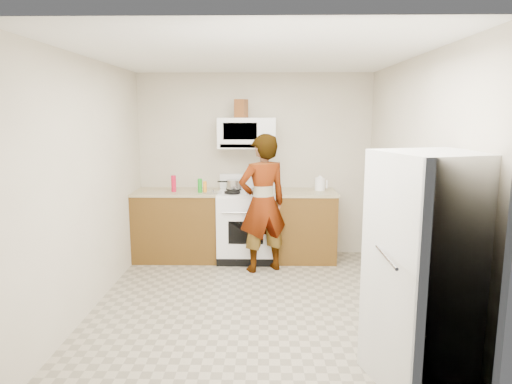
{
  "coord_description": "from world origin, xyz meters",
  "views": [
    {
      "loc": [
        0.14,
        -4.5,
        1.95
      ],
      "look_at": [
        0.04,
        0.55,
        1.08
      ],
      "focal_mm": 32.0,
      "sensor_mm": 36.0,
      "label": 1
    }
  ],
  "objects_px": {
    "gas_range": "(247,224)",
    "fridge": "(430,271)",
    "person": "(263,203)",
    "saucepan": "(234,184)",
    "kettle": "(320,184)",
    "microwave": "(247,133)"
  },
  "relations": [
    {
      "from": "kettle",
      "to": "saucepan",
      "type": "distance_m",
      "value": 1.16
    },
    {
      "from": "person",
      "to": "kettle",
      "type": "relative_size",
      "value": 10.4
    },
    {
      "from": "person",
      "to": "microwave",
      "type": "bearing_deg",
      "value": -93.49
    },
    {
      "from": "person",
      "to": "fridge",
      "type": "bearing_deg",
      "value": 92.52
    },
    {
      "from": "microwave",
      "to": "person",
      "type": "height_order",
      "value": "microwave"
    },
    {
      "from": "saucepan",
      "to": "person",
      "type": "bearing_deg",
      "value": -55.27
    },
    {
      "from": "gas_range",
      "to": "fridge",
      "type": "distance_m",
      "value": 3.22
    },
    {
      "from": "gas_range",
      "to": "fridge",
      "type": "height_order",
      "value": "fridge"
    },
    {
      "from": "fridge",
      "to": "gas_range",
      "type": "bearing_deg",
      "value": 99.05
    },
    {
      "from": "kettle",
      "to": "microwave",
      "type": "bearing_deg",
      "value": 173.39
    },
    {
      "from": "fridge",
      "to": "saucepan",
      "type": "height_order",
      "value": "fridge"
    },
    {
      "from": "microwave",
      "to": "kettle",
      "type": "xyz_separation_m",
      "value": [
        0.98,
        -0.04,
        -0.68
      ]
    },
    {
      "from": "fridge",
      "to": "kettle",
      "type": "bearing_deg",
      "value": 81.08
    },
    {
      "from": "person",
      "to": "fridge",
      "type": "xyz_separation_m",
      "value": [
        1.2,
        -2.41,
        -0.01
      ]
    },
    {
      "from": "microwave",
      "to": "fridge",
      "type": "distance_m",
      "value": 3.42
    },
    {
      "from": "microwave",
      "to": "person",
      "type": "relative_size",
      "value": 0.44
    },
    {
      "from": "person",
      "to": "fridge",
      "type": "relative_size",
      "value": 1.01
    },
    {
      "from": "person",
      "to": "saucepan",
      "type": "bearing_deg",
      "value": -79.16
    },
    {
      "from": "fridge",
      "to": "kettle",
      "type": "relative_size",
      "value": 10.3
    },
    {
      "from": "gas_range",
      "to": "fridge",
      "type": "bearing_deg",
      "value": -63.75
    },
    {
      "from": "fridge",
      "to": "person",
      "type": "bearing_deg",
      "value": 99.19
    },
    {
      "from": "microwave",
      "to": "saucepan",
      "type": "relative_size",
      "value": 3.69
    }
  ]
}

